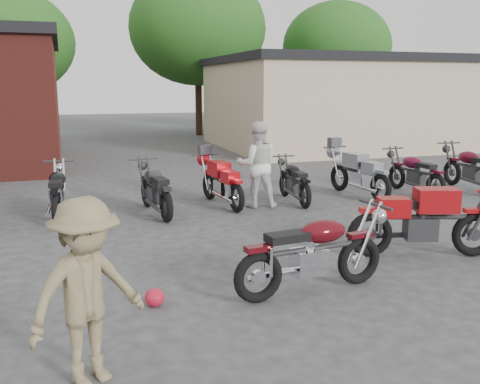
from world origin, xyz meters
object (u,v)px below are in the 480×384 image
object	(u,v)px
row_bike_5	(294,179)
row_bike_7	(415,171)
sportbike	(426,216)
row_bike_2	(57,189)
helmet	(155,298)
row_bike_4	(221,180)
person_tan	(87,293)
vintage_motorcycle	(314,247)
row_bike_6	(358,171)
row_bike_3	(155,186)
person_light	(257,165)
row_bike_8	(471,166)

from	to	relation	value
row_bike_5	row_bike_7	world-z (taller)	row_bike_7
sportbike	row_bike_2	world-z (taller)	sportbike
helmet	row_bike_4	xyz separation A→B (m)	(2.31, 5.05, 0.47)
row_bike_2	row_bike_7	xyz separation A→B (m)	(8.26, -0.28, 0.00)
person_tan	row_bike_7	world-z (taller)	person_tan
row_bike_2	row_bike_7	size ratio (longest dim) A/B	1.00
helmet	row_bike_7	xyz separation A→B (m)	(7.15, 4.80, 0.47)
vintage_motorcycle	row_bike_4	distance (m)	5.25
row_bike_7	sportbike	bearing A→B (deg)	142.76
vintage_motorcycle	person_tan	distance (m)	3.13
row_bike_4	row_bike_6	world-z (taller)	row_bike_6
row_bike_7	row_bike_2	bearing A→B (deg)	85.03
row_bike_2	vintage_motorcycle	bearing A→B (deg)	-146.04
sportbike	row_bike_2	bearing A→B (deg)	158.31
row_bike_2	row_bike_5	world-z (taller)	row_bike_2
row_bike_6	row_bike_2	bearing A→B (deg)	80.94
row_bike_3	row_bike_7	distance (m)	6.36
person_light	helmet	bearing A→B (deg)	70.74
row_bike_2	row_bike_8	bearing A→B (deg)	-88.81
row_bike_2	row_bike_5	xyz separation A→B (m)	(5.09, -0.20, -0.04)
sportbike	helmet	size ratio (longest dim) A/B	9.25
vintage_motorcycle	person_light	size ratio (longest dim) A/B	1.12
helmet	row_bike_6	bearing A→B (deg)	41.27
row_bike_5	row_bike_3	bearing A→B (deg)	97.14
row_bike_5	vintage_motorcycle	bearing A→B (deg)	162.71
sportbike	person_light	bearing A→B (deg)	125.47
helmet	row_bike_2	size ratio (longest dim) A/B	0.12
row_bike_2	row_bike_4	distance (m)	3.43
row_bike_2	row_bike_4	world-z (taller)	row_bike_4
helmet	row_bike_5	bearing A→B (deg)	50.82
row_bike_2	row_bike_7	distance (m)	8.27
vintage_motorcycle	row_bike_3	distance (m)	5.04
row_bike_5	row_bike_8	bearing A→B (deg)	-88.04
row_bike_7	row_bike_8	world-z (taller)	row_bike_8
person_light	row_bike_6	size ratio (longest dim) A/B	0.88
sportbike	helmet	world-z (taller)	sportbike
helmet	row_bike_8	size ratio (longest dim) A/B	0.11
row_bike_6	row_bike_7	size ratio (longest dim) A/B	1.06
person_tan	helmet	bearing A→B (deg)	34.09
person_tan	row_bike_5	xyz separation A→B (m)	(4.79, 6.38, -0.32)
sportbike	row_bike_8	size ratio (longest dim) A/B	1.04
helmet	person_light	xyz separation A→B (m)	(3.01, 4.67, 0.82)
row_bike_3	row_bike_6	bearing A→B (deg)	-92.57
row_bike_5	row_bike_6	world-z (taller)	row_bike_6
row_bike_5	row_bike_6	size ratio (longest dim) A/B	0.87
person_tan	row_bike_4	distance (m)	7.27
sportbike	helmet	xyz separation A→B (m)	(-4.30, -0.60, -0.54)
row_bike_7	person_tan	bearing A→B (deg)	125.31
vintage_motorcycle	person_light	distance (m)	4.97
helmet	row_bike_7	distance (m)	8.63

